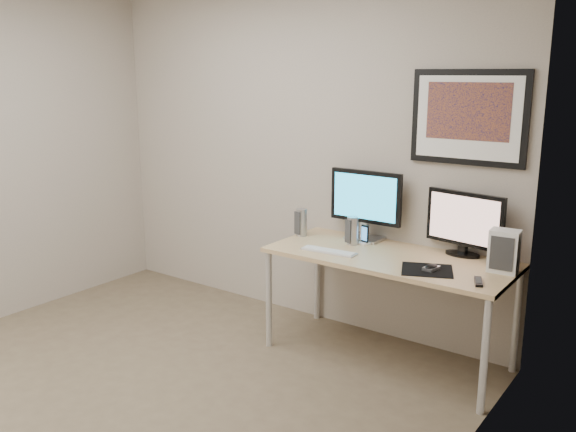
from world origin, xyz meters
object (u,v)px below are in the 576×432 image
monitor_tv (465,222)px  speaker_left (302,222)px  phone_dock (365,235)px  keyboard (329,251)px  monitor_large (365,202)px  desk (389,265)px  framed_art (468,117)px  speaker_right (353,231)px  fan_unit (504,251)px

monitor_tv → speaker_left: size_ratio=2.67×
phone_dock → keyboard: (-0.10, -0.31, -0.06)m
monitor_large → desk: bearing=-37.5°
monitor_tv → framed_art: bearing=135.9°
monitor_tv → speaker_right: (-0.72, -0.19, -0.13)m
desk → speaker_right: size_ratio=8.11×
monitor_large → keyboard: monitor_large is taller
monitor_tv → phone_dock: (-0.65, -0.13, -0.16)m
monitor_large → keyboard: 0.50m
speaker_right → fan_unit: 1.04m
speaker_right → phone_dock: 0.09m
keyboard → framed_art: bearing=31.1°
monitor_tv → keyboard: 0.90m
framed_art → monitor_tv: framed_art is taller
monitor_large → fan_unit: (1.03, -0.16, -0.15)m
monitor_tv → phone_dock: size_ratio=3.89×
speaker_left → keyboard: size_ratio=0.52×
keyboard → fan_unit: (1.07, 0.26, 0.12)m
framed_art → phone_dock: 1.04m
desk → framed_art: size_ratio=2.13×
keyboard → speaker_left: bearing=144.1°
speaker_left → keyboard: speaker_left is taller
monitor_tv → keyboard: bearing=-139.8°
desk → speaker_right: speaker_right is taller
keyboard → fan_unit: bearing=9.9°
speaker_right → framed_art: bearing=42.4°
desk → keyboard: 0.41m
desk → keyboard: keyboard is taller
framed_art → keyboard: (-0.71, -0.50, -0.88)m
speaker_right → phone_dock: speaker_right is taller
speaker_left → keyboard: (0.39, -0.24, -0.09)m
framed_art → desk: bearing=-136.5°
desk → speaker_left: size_ratio=7.96×
phone_dock → fan_unit: 0.97m
fan_unit → speaker_left: bearing=176.0°
speaker_left → speaker_right: speaker_left is taller
framed_art → speaker_right: framed_art is taller
monitor_tv → speaker_right: size_ratio=2.72×
framed_art → phone_dock: bearing=-162.7°
phone_dock → keyboard: 0.33m
speaker_left → fan_unit: bearing=15.7°
speaker_left → keyboard: 0.47m
desk → phone_dock: (-0.26, 0.14, 0.13)m
framed_art → phone_dock: framed_art is taller
monitor_tv → keyboard: monitor_tv is taller
framed_art → keyboard: framed_art is taller
monitor_tv → keyboard: (-0.75, -0.44, -0.22)m
desk → fan_unit: size_ratio=6.17×
framed_art → monitor_tv: size_ratio=1.40×
framed_art → keyboard: 1.24m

